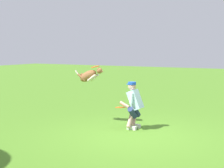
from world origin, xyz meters
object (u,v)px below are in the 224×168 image
(frisbee_flying, at_px, (95,67))
(frisbee_held, at_px, (120,107))
(person, at_px, (134,104))
(dog, at_px, (89,76))

(frisbee_flying, distance_m, frisbee_held, 1.49)
(person, relative_size, frisbee_flying, 5.47)
(dog, xyz_separation_m, frisbee_flying, (-0.19, -0.00, 0.27))
(person, relative_size, dog, 1.30)
(frisbee_held, bearing_deg, dog, -14.95)
(frisbee_flying, relative_size, frisbee_held, 0.90)
(person, bearing_deg, dog, -3.69)
(frisbee_flying, bearing_deg, dog, 1.30)
(dog, bearing_deg, frisbee_flying, 0.52)
(dog, relative_size, frisbee_flying, 4.20)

